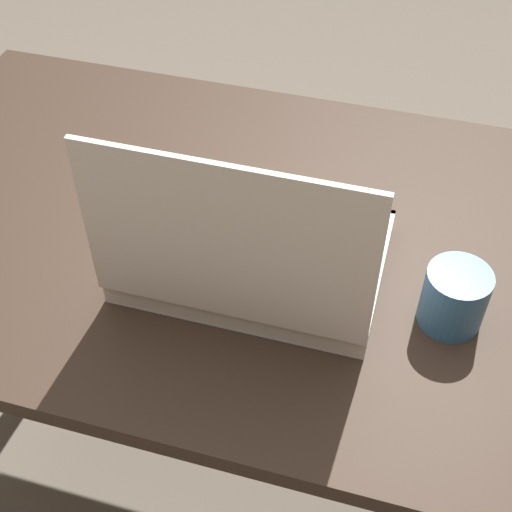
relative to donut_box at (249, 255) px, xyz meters
name	(u,v)px	position (x,y,z in m)	size (l,w,h in m)	color
ground_plane	(254,471)	(0.03, -0.11, -0.83)	(8.00, 8.00, 0.00)	#6B6054
dining_table	(253,278)	(0.03, -0.11, -0.17)	(1.28, 0.76, 0.77)	#38281E
donut_box	(249,255)	(0.00, 0.00, 0.00)	(0.36, 0.26, 0.29)	white
coffee_mug	(454,297)	(-0.28, -0.01, -0.01)	(0.09, 0.09, 0.09)	teal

